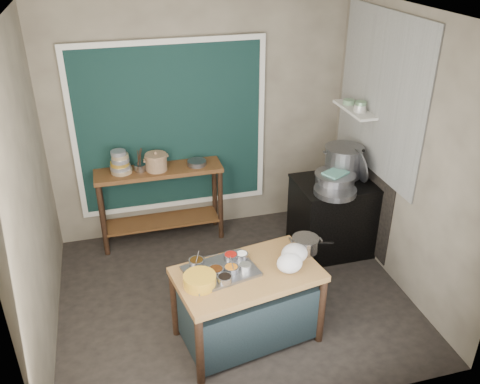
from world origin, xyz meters
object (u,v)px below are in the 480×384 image
object	(u,v)px
prep_table	(247,305)
stove_block	(334,217)
yellow_basin	(200,281)
utensil_cup	(140,167)
saucepan	(305,244)
condiment_tray	(221,271)
ceramic_crock	(156,163)
steamer	(335,180)
stock_pot	(343,161)
back_counter	(161,205)

from	to	relation	value
prep_table	stove_block	world-z (taller)	stove_block
yellow_basin	utensil_cup	distance (m)	1.99
prep_table	stove_block	bearing A→B (deg)	30.26
saucepan	condiment_tray	bearing A→B (deg)	-157.84
condiment_tray	ceramic_crock	world-z (taller)	ceramic_crock
steamer	stove_block	bearing A→B (deg)	45.72
condiment_tray	stock_pot	distance (m)	2.15
stove_block	utensil_cup	distance (m)	2.29
stock_pot	ceramic_crock	bearing A→B (deg)	164.86
condiment_tray	steamer	size ratio (longest dim) A/B	1.30
condiment_tray	utensil_cup	size ratio (longest dim) A/B	4.40
back_counter	saucepan	size ratio (longest dim) A/B	5.69
yellow_basin	ceramic_crock	xyz separation A→B (m)	(-0.11, 1.93, 0.23)
back_counter	steamer	xyz separation A→B (m)	(1.83, -0.81, 0.48)
saucepan	ceramic_crock	distance (m)	2.05
utensil_cup	ceramic_crock	world-z (taller)	ceramic_crock
condiment_tray	utensil_cup	distance (m)	1.90
yellow_basin	saucepan	bearing A→B (deg)	13.56
prep_table	utensil_cup	xyz separation A→B (m)	(-0.73, 1.88, 0.62)
condiment_tray	prep_table	bearing A→B (deg)	-14.12
prep_table	yellow_basin	bearing A→B (deg)	-179.70
condiment_tray	ceramic_crock	xyz separation A→B (m)	(-0.32, 1.80, 0.27)
stove_block	saucepan	bearing A→B (deg)	-128.24
condiment_tray	saucepan	world-z (taller)	saucepan
utensil_cup	ceramic_crock	xyz separation A→B (m)	(0.18, -0.03, 0.05)
ceramic_crock	saucepan	bearing A→B (deg)	-55.71
stove_block	back_counter	bearing A→B (deg)	158.98
saucepan	stove_block	bearing A→B (deg)	65.96
back_counter	condiment_tray	xyz separation A→B (m)	(0.30, -1.83, 0.29)
prep_table	utensil_cup	size ratio (longest dim) A/B	9.19
condiment_tray	utensil_cup	bearing A→B (deg)	105.35
back_counter	saucepan	xyz separation A→B (m)	(1.13, -1.71, 0.34)
yellow_basin	stove_block	bearing A→B (deg)	34.20
back_counter	utensil_cup	world-z (taller)	utensil_cup
back_counter	yellow_basin	distance (m)	1.99
ceramic_crock	stock_pot	bearing A→B (deg)	-15.14
prep_table	stove_block	size ratio (longest dim) A/B	1.39
ceramic_crock	stock_pot	xyz separation A→B (m)	(2.04, -0.55, 0.02)
condiment_tray	back_counter	bearing A→B (deg)	99.27
back_counter	stove_block	xyz separation A→B (m)	(1.90, -0.73, -0.05)
prep_table	condiment_tray	xyz separation A→B (m)	(-0.23, 0.06, 0.39)
saucepan	back_counter	bearing A→B (deg)	137.55
stove_block	yellow_basin	xyz separation A→B (m)	(-1.81, -1.23, 0.38)
steamer	prep_table	bearing A→B (deg)	-140.33
prep_table	back_counter	xyz separation A→B (m)	(-0.53, 1.88, 0.10)
stove_block	utensil_cup	world-z (taller)	utensil_cup
prep_table	back_counter	bearing A→B (deg)	95.82
saucepan	yellow_basin	bearing A→B (deg)	-152.24
saucepan	steamer	distance (m)	1.15
prep_table	stock_pot	size ratio (longest dim) A/B	2.80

